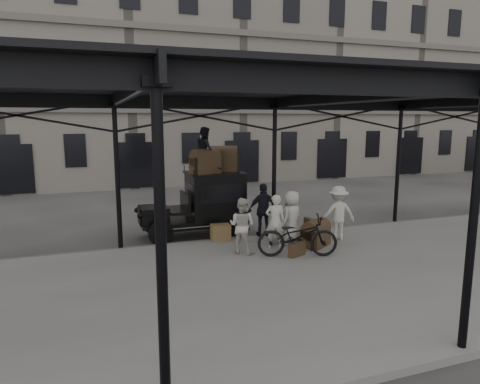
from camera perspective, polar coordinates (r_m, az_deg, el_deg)
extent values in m
plane|color=#383533|center=(12.89, 8.12, -8.26)|extent=(120.00, 120.00, 0.00)
cube|color=slate|center=(11.24, 12.94, -10.72)|extent=(28.00, 8.00, 0.15)
cylinder|color=black|center=(14.19, 4.57, 2.35)|extent=(0.14, 0.14, 4.30)
cylinder|color=black|center=(7.87, 28.56, -4.66)|extent=(0.14, 0.14, 4.30)
cube|color=black|center=(14.09, 4.70, 11.79)|extent=(22.00, 0.10, 0.45)
cube|color=black|center=(10.84, 13.00, 13.16)|extent=(22.50, 9.00, 0.08)
cube|color=silver|center=(10.84, 13.01, 13.53)|extent=(18.00, 7.00, 0.04)
cube|color=slate|center=(29.57, -8.56, 15.43)|extent=(64.00, 8.00, 14.00)
cylinder|color=black|center=(13.78, -10.49, -5.42)|extent=(0.80, 0.10, 0.80)
cylinder|color=black|center=(15.16, -11.37, -4.07)|extent=(0.80, 0.10, 0.80)
cylinder|color=black|center=(14.40, -0.19, -4.61)|extent=(0.80, 0.10, 0.80)
cylinder|color=black|center=(15.73, -1.94, -3.39)|extent=(0.80, 0.10, 0.80)
cube|color=black|center=(14.67, -6.13, -3.80)|extent=(3.60, 1.25, 0.12)
cube|color=black|center=(14.36, -11.40, -3.00)|extent=(0.90, 1.00, 0.55)
cube|color=black|center=(14.30, -13.27, -3.11)|extent=(0.06, 0.70, 0.55)
cube|color=black|center=(14.46, -8.28, -2.41)|extent=(0.70, 1.30, 0.10)
cube|color=black|center=(14.69, -3.34, -0.55)|extent=(1.80, 1.45, 1.55)
cube|color=black|center=(13.97, -2.50, -0.24)|extent=(1.40, 0.02, 0.60)
cube|color=black|center=(14.57, -3.37, 2.55)|extent=(1.90, 1.55, 0.06)
imported|color=silver|center=(12.81, 4.71, -3.88)|extent=(0.67, 0.54, 1.61)
imported|color=beige|center=(12.23, 0.26, -4.50)|extent=(0.98, 0.98, 1.61)
imported|color=beige|center=(13.15, 6.94, -3.44)|extent=(0.97, 0.86, 1.67)
imported|color=black|center=(14.02, 3.18, -2.40)|extent=(1.07, 0.54, 1.74)
imported|color=beige|center=(13.94, 12.94, -2.73)|extent=(1.22, 0.85, 1.73)
imported|color=black|center=(12.08, 7.67, -5.82)|extent=(2.37, 1.43, 1.17)
imported|color=black|center=(14.31, -4.64, 5.61)|extent=(0.64, 0.79, 1.53)
cube|color=brown|center=(13.67, -2.62, -5.39)|extent=(0.64, 0.50, 0.50)
cube|color=#483521|center=(14.89, 9.23, -4.35)|extent=(0.18, 0.61, 0.45)
cube|color=#483521|center=(12.19, 7.59, -7.58)|extent=(0.61, 0.37, 0.40)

